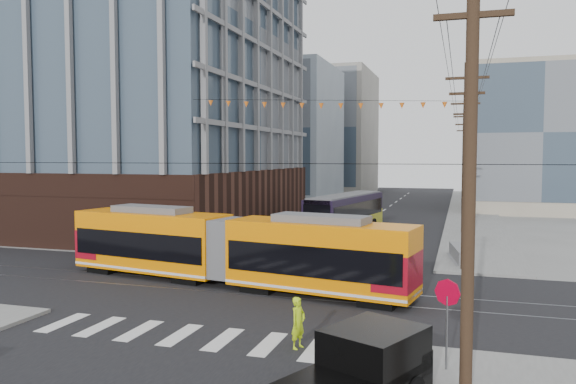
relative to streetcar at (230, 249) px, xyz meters
name	(u,v)px	position (x,y,z in m)	size (l,w,h in m)	color
ground	(236,314)	(2.16, -4.50, -1.72)	(160.00, 160.00, 0.00)	slate
office_building	(104,63)	(-19.84, 18.50, 12.58)	(30.00, 25.00, 28.60)	#381E16
bg_bldg_nw_near	(267,135)	(-14.84, 47.50, 7.28)	(18.00, 16.00, 18.00)	#8C99A5
bg_bldg_ne_near	(534,139)	(18.16, 43.50, 6.28)	(14.00, 14.00, 16.00)	gray
bg_bldg_nw_far	(323,133)	(-11.84, 67.50, 8.28)	(16.00, 18.00, 20.00)	gray
bg_bldg_ne_far	(532,150)	(20.16, 63.50, 5.28)	(16.00, 16.00, 14.00)	#8C99A5
utility_pole_near	(470,183)	(10.66, -10.50, 3.78)	(0.30, 0.30, 11.00)	black
utility_pole_far	(463,161)	(10.66, 51.50, 3.78)	(0.30, 0.30, 11.00)	black
streetcar	(230,249)	(0.00, 0.00, 0.00)	(17.84, 2.51, 3.44)	orange
city_bus	(346,213)	(1.75, 19.27, -0.13)	(2.44, 11.25, 3.19)	black
pickup_truck	(337,383)	(7.84, -12.11, -0.79)	(1.96, 5.50, 1.87)	black
parked_car_silver	(235,241)	(-2.96, 7.80, -0.90)	(1.74, 4.99, 1.64)	#A8B2BA
parked_car_white	(267,230)	(-3.35, 14.87, -1.07)	(1.83, 4.50, 1.30)	silver
parked_car_grey	(297,221)	(-2.87, 21.36, -1.14)	(1.94, 4.20, 1.17)	#3F454C
pedestrian	(298,323)	(5.59, -7.56, -0.89)	(0.60, 0.40, 1.66)	#BAE213
stop_sign	(447,330)	(10.16, -8.38, -0.45)	(0.77, 0.77, 2.54)	#AE001E
jersey_barrier	(460,254)	(10.46, 9.30, -1.28)	(0.98, 4.34, 0.87)	slate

